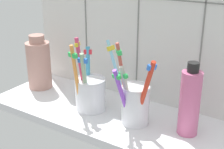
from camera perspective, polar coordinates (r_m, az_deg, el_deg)
The scene contains 6 objects.
counter_slab at distance 77.23cm, azimuth 0.33°, elevation -7.69°, with size 64.00×22.00×2.00cm, color silver.
tile_wall_back at distance 79.44cm, azimuth 5.09°, elevation 9.69°, with size 64.00×2.20×45.00cm.
toothbrush_cup_left at distance 77.19cm, azimuth -4.03°, elevation -3.00°, with size 7.91×9.46×17.97cm.
toothbrush_cup_right at distance 70.69cm, azimuth 4.01°, elevation -4.84°, with size 14.70×9.62×18.94cm.
ceramic_vase at distance 90.89cm, azimuth -12.97°, elevation 1.90°, with size 6.55×6.55×15.20cm.
soap_bottle at distance 67.81cm, azimuth 13.76°, elevation -4.82°, with size 4.33×4.33×16.00cm.
Camera 1 is at (36.15, -56.84, 38.77)cm, focal length 51.04 mm.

